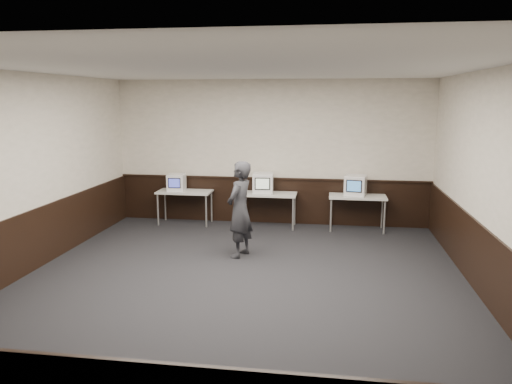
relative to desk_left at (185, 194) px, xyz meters
The scene contains 17 objects.
floor 4.13m from the desk_left, 62.18° to the right, with size 8.00×8.00×0.00m, color black.
ceiling 4.79m from the desk_left, 62.18° to the right, with size 8.00×8.00×0.00m, color white.
back_wall 2.15m from the desk_left, 11.89° to the left, with size 7.00×7.00×0.00m, color beige.
front_wall 7.89m from the desk_left, 75.96° to the right, with size 7.00×7.00×0.00m, color beige.
left_wall 4.05m from the desk_left, 113.96° to the right, with size 8.00×8.00×0.00m, color beige.
right_wall 6.56m from the desk_left, 33.69° to the right, with size 8.00×8.00×0.00m, color beige.
wainscot_back 1.95m from the desk_left, 11.31° to the left, with size 6.98×0.04×1.00m, color black.
wainscot_left 3.94m from the desk_left, 113.70° to the right, with size 0.04×7.98×1.00m, color black.
wainscot_right 6.48m from the desk_left, 33.79° to the right, with size 0.04×7.98×1.00m, color black.
wainscot_rail 1.96m from the desk_left, 10.73° to the left, with size 6.98×0.06×0.04m, color black.
desk_left is the anchor object (origin of this frame).
desk_center 1.90m from the desk_left, ahead, with size 1.20×0.60×0.75m.
desk_right 3.80m from the desk_left, ahead, with size 1.20×0.60×0.75m.
emac_left 0.32m from the desk_left, behind, with size 0.40×0.42×0.37m.
emac_center 1.79m from the desk_left, ahead, with size 0.47×0.50×0.44m.
emac_right 3.76m from the desk_left, ahead, with size 0.51×0.53×0.43m.
person 2.71m from the desk_left, 52.47° to the right, with size 0.63×0.41×1.71m, color #27282D.
Camera 1 is at (1.31, -7.00, 2.79)m, focal length 35.00 mm.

